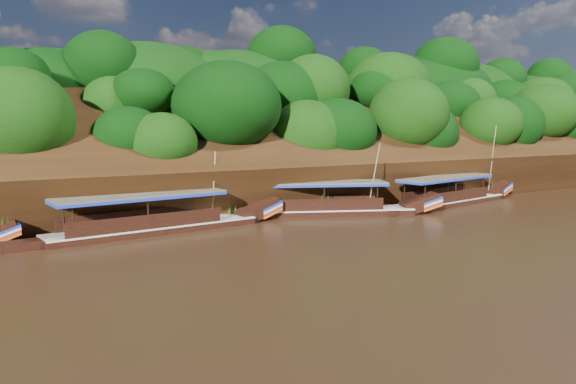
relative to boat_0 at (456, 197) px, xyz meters
name	(u,v)px	position (x,y,z in m)	size (l,w,h in m)	color
ground	(385,236)	(-13.84, -7.67, -0.56)	(160.00, 160.00, 0.00)	black
riverbank	(236,175)	(-13.85, 15.05, 1.33)	(120.00, 30.06, 19.40)	black
boat_0	(456,197)	(0.00, 0.00, 0.00)	(15.24, 4.86, 7.10)	black
boat_1	(341,207)	(-11.64, 0.28, 0.02)	(14.34, 7.34, 5.91)	black
boat_2	(167,222)	(-25.15, 0.39, 0.02)	(16.32, 4.03, 5.48)	black
reeds	(265,206)	(-17.48, 1.65, 0.34)	(49.51, 2.31, 1.96)	#275A16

